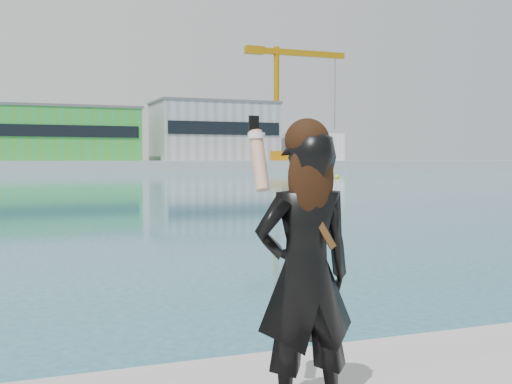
% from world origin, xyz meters
% --- Properties ---
extents(far_quay, '(320.00, 40.00, 2.00)m').
position_xyz_m(far_quay, '(0.00, 130.00, 1.00)').
color(far_quay, '#9E9E99').
rests_on(far_quay, ground).
extents(warehouse_green, '(30.60, 16.36, 10.50)m').
position_xyz_m(warehouse_green, '(8.00, 127.98, 7.26)').
color(warehouse_green, green).
rests_on(warehouse_green, far_quay).
extents(warehouse_grey_right, '(25.50, 15.35, 12.50)m').
position_xyz_m(warehouse_grey_right, '(40.00, 127.98, 8.26)').
color(warehouse_grey_right, gray).
rests_on(warehouse_grey_right, far_quay).
extents(ancillary_shed, '(12.00, 10.00, 6.00)m').
position_xyz_m(ancillary_shed, '(62.00, 126.00, 5.00)').
color(ancillary_shed, silver).
rests_on(ancillary_shed, far_quay).
extents(dock_crane, '(23.00, 4.00, 24.00)m').
position_xyz_m(dock_crane, '(53.20, 122.00, 15.07)').
color(dock_crane, '#C87F0B').
rests_on(dock_crane, far_quay).
extents(flagpole_right, '(1.28, 0.16, 8.00)m').
position_xyz_m(flagpole_right, '(22.09, 121.00, 6.54)').
color(flagpole_right, silver).
rests_on(flagpole_right, far_quay).
extents(buoy_near, '(0.50, 0.50, 0.50)m').
position_xyz_m(buoy_near, '(34.83, 64.06, 0.00)').
color(buoy_near, yellow).
rests_on(buoy_near, ground).
extents(woman, '(0.56, 0.38, 1.61)m').
position_xyz_m(woman, '(-0.65, -0.18, 1.61)').
color(woman, black).
rests_on(woman, near_quay).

